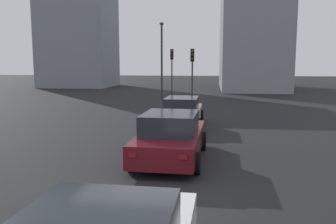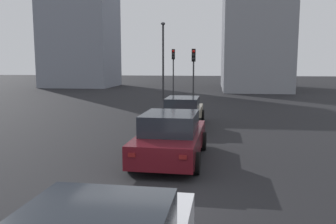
% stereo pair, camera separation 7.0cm
% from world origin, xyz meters
% --- Properties ---
extents(ground_plane, '(160.00, 160.00, 0.20)m').
position_xyz_m(ground_plane, '(0.00, 0.00, -0.10)').
color(ground_plane, black).
extents(car_beige_lead, '(4.75, 2.02, 1.44)m').
position_xyz_m(car_beige_lead, '(9.79, 0.02, 0.70)').
color(car_beige_lead, tan).
rests_on(car_beige_lead, ground_plane).
extents(car_maroon_second, '(4.71, 2.21, 1.54)m').
position_xyz_m(car_maroon_second, '(3.65, -0.13, 0.75)').
color(car_maroon_second, '#510F16').
rests_on(car_maroon_second, ground_plane).
extents(traffic_light_near_left, '(0.32, 0.29, 4.09)m').
position_xyz_m(traffic_light_near_left, '(18.06, -0.00, 2.94)').
color(traffic_light_near_left, '#2D2D30').
rests_on(traffic_light_near_left, ground_plane).
extents(traffic_light_near_right, '(0.32, 0.29, 4.30)m').
position_xyz_m(traffic_light_near_right, '(23.83, 2.11, 3.09)').
color(traffic_light_near_right, '#2D2D30').
rests_on(traffic_light_near_right, ground_plane).
extents(street_lamp_kerbside, '(0.56, 0.36, 6.44)m').
position_xyz_m(street_lamp_kerbside, '(22.29, 2.80, 3.85)').
color(street_lamp_kerbside, '#2D2D30').
rests_on(street_lamp_kerbside, ground_plane).
extents(building_facade_left, '(15.75, 7.12, 13.17)m').
position_xyz_m(building_facade_left, '(36.96, -6.00, 6.59)').
color(building_facade_left, gray).
rests_on(building_facade_left, ground_plane).
extents(building_facade_center, '(8.21, 8.67, 15.75)m').
position_xyz_m(building_facade_center, '(38.03, 16.00, 7.87)').
color(building_facade_center, gray).
rests_on(building_facade_center, ground_plane).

